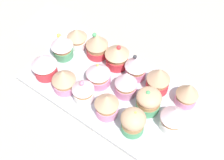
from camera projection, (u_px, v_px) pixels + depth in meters
ground_plane at (112, 93)px, 79.36cm from camera, size 180.00×180.00×3.00cm
baking_tray at (112, 88)px, 77.68cm from camera, size 45.00×24.58×1.20cm
cupcake_0 at (44, 65)px, 76.59cm from camera, size 6.70×6.70×7.43cm
cupcake_1 at (64, 80)px, 74.39cm from camera, size 6.07×6.07×6.69cm
cupcake_2 at (83, 90)px, 72.24cm from camera, size 5.48×5.48×7.49cm
cupcake_3 at (107, 105)px, 69.75cm from camera, size 5.75×5.75×7.01cm
cupcake_4 at (133, 122)px, 67.14cm from camera, size 5.73×5.73×7.03cm
cupcake_5 at (62, 45)px, 80.47cm from camera, size 6.07×6.07×7.99cm
cupcake_6 at (98, 74)px, 75.45cm from camera, size 6.14×6.14×7.00cm
cupcake_7 at (126, 83)px, 73.13cm from camera, size 5.54×5.54×7.78cm
cupcake_8 at (149, 100)px, 71.01cm from camera, size 5.93×5.93×6.73cm
cupcake_9 at (174, 117)px, 67.55cm from camera, size 6.04×6.04×7.24cm
cupcake_10 at (77, 37)px, 83.36cm from camera, size 5.73×5.73×6.23cm
cupcake_11 at (97, 45)px, 80.96cm from camera, size 6.15×6.15×7.81cm
cupcake_12 at (117, 55)px, 78.66cm from camera, size 6.43×6.43×7.62cm
cupcake_13 at (136, 66)px, 76.12cm from camera, size 5.83×5.83×8.19cm
cupcake_14 at (158, 79)px, 73.75cm from camera, size 5.87×5.87×7.77cm
cupcake_15 at (188, 93)px, 71.75cm from camera, size 5.49×5.49×6.86cm
napkin at (49, 23)px, 92.91cm from camera, size 13.28×16.08×0.60cm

